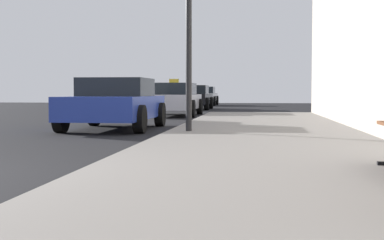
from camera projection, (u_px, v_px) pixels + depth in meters
name	position (u px, v px, depth m)	size (l,w,h in m)	color
sidewalk	(280.00, 183.00, 5.13)	(4.00, 32.00, 0.15)	gray
car_blue	(115.00, 103.00, 13.60)	(2.05, 4.03, 1.27)	#233899
car_silver	(173.00, 99.00, 21.26)	(1.99, 4.38, 1.43)	#B7B7BF
car_black	(192.00, 97.00, 28.89)	(1.96, 4.13, 1.27)	black
car_white	(203.00, 96.00, 37.41)	(1.96, 4.17, 1.27)	white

